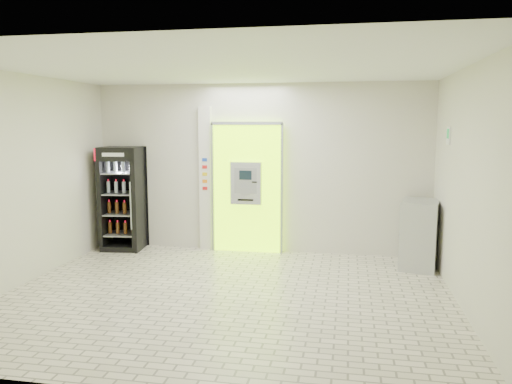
# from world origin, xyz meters

# --- Properties ---
(ground) EXTENTS (6.00, 6.00, 0.00)m
(ground) POSITION_xyz_m (0.00, 0.00, 0.00)
(ground) COLOR beige
(ground) RESTS_ON ground
(room_shell) EXTENTS (6.00, 6.00, 6.00)m
(room_shell) POSITION_xyz_m (0.00, 0.00, 1.84)
(room_shell) COLOR beige
(room_shell) RESTS_ON ground
(atm_assembly) EXTENTS (1.30, 0.24, 2.33)m
(atm_assembly) POSITION_xyz_m (-0.20, 2.41, 1.17)
(atm_assembly) COLOR #9EF500
(atm_assembly) RESTS_ON ground
(pillar) EXTENTS (0.22, 0.11, 2.60)m
(pillar) POSITION_xyz_m (-0.98, 2.45, 1.30)
(pillar) COLOR silver
(pillar) RESTS_ON ground
(beverage_cooler) EXTENTS (0.77, 0.72, 1.88)m
(beverage_cooler) POSITION_xyz_m (-2.48, 2.18, 0.90)
(beverage_cooler) COLOR black
(beverage_cooler) RESTS_ON ground
(steel_cabinet) EXTENTS (0.72, 0.91, 1.08)m
(steel_cabinet) POSITION_xyz_m (2.72, 1.90, 0.54)
(steel_cabinet) COLOR #B0B3B8
(steel_cabinet) RESTS_ON ground
(exit_sign) EXTENTS (0.02, 0.22, 0.26)m
(exit_sign) POSITION_xyz_m (2.99, 1.40, 2.12)
(exit_sign) COLOR white
(exit_sign) RESTS_ON room_shell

